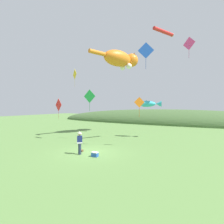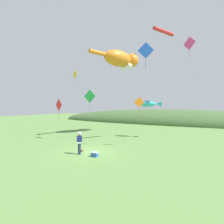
{
  "view_description": "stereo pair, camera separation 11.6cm",
  "coord_description": "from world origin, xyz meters",
  "px_view_note": "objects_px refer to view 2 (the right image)",
  "views": [
    {
      "loc": [
        8.58,
        -11.59,
        3.81
      ],
      "look_at": [
        0.0,
        4.0,
        3.23
      ],
      "focal_mm": 28.0,
      "sensor_mm": 36.0,
      "label": 1
    },
    {
      "loc": [
        8.68,
        -11.54,
        3.81
      ],
      "look_at": [
        0.0,
        4.0,
        3.23
      ],
      "focal_mm": 28.0,
      "sensor_mm": 36.0,
      "label": 2
    }
  ],
  "objects_px": {
    "kite_spool": "(82,151)",
    "kite_tube_streamer": "(164,32)",
    "kite_diamond_orange": "(139,102)",
    "kite_giant_cat": "(121,59)",
    "kite_diamond_pink": "(189,43)",
    "kite_diamond_green": "(90,96)",
    "kite_diamond_red": "(59,105)",
    "kite_diamond_gold": "(75,74)",
    "kite_diamond_blue": "(146,51)",
    "festival_attendant": "(79,142)",
    "picnic_cooler": "(94,154)",
    "kite_fish_windsock": "(150,104)"
  },
  "relations": [
    {
      "from": "kite_spool",
      "to": "kite_diamond_pink",
      "type": "distance_m",
      "value": 16.31
    },
    {
      "from": "kite_spool",
      "to": "kite_tube_streamer",
      "type": "relative_size",
      "value": 0.07
    },
    {
      "from": "picnic_cooler",
      "to": "kite_diamond_red",
      "type": "xyz_separation_m",
      "value": [
        -7.74,
        3.89,
        3.79
      ]
    },
    {
      "from": "kite_diamond_orange",
      "to": "picnic_cooler",
      "type": "bearing_deg",
      "value": -111.9
    },
    {
      "from": "kite_giant_cat",
      "to": "kite_diamond_blue",
      "type": "distance_m",
      "value": 9.22
    },
    {
      "from": "kite_fish_windsock",
      "to": "kite_spool",
      "type": "bearing_deg",
      "value": -107.41
    },
    {
      "from": "kite_diamond_gold",
      "to": "kite_diamond_blue",
      "type": "xyz_separation_m",
      "value": [
        9.5,
        -1.58,
        1.01
      ]
    },
    {
      "from": "kite_giant_cat",
      "to": "kite_diamond_green",
      "type": "relative_size",
      "value": 3.26
    },
    {
      "from": "festival_attendant",
      "to": "picnic_cooler",
      "type": "relative_size",
      "value": 3.52
    },
    {
      "from": "kite_diamond_green",
      "to": "picnic_cooler",
      "type": "bearing_deg",
      "value": -50.68
    },
    {
      "from": "kite_tube_streamer",
      "to": "kite_diamond_gold",
      "type": "xyz_separation_m",
      "value": [
        -10.2,
        -2.17,
        -3.89
      ]
    },
    {
      "from": "kite_diamond_blue",
      "to": "kite_diamond_green",
      "type": "distance_m",
      "value": 7.95
    },
    {
      "from": "festival_attendant",
      "to": "kite_diamond_blue",
      "type": "distance_m",
      "value": 9.72
    },
    {
      "from": "kite_diamond_gold",
      "to": "kite_spool",
      "type": "bearing_deg",
      "value": -44.79
    },
    {
      "from": "kite_diamond_orange",
      "to": "kite_diamond_green",
      "type": "relative_size",
      "value": 0.77
    },
    {
      "from": "kite_diamond_pink",
      "to": "kite_diamond_blue",
      "type": "bearing_deg",
      "value": -114.54
    },
    {
      "from": "festival_attendant",
      "to": "kite_giant_cat",
      "type": "distance_m",
      "value": 14.75
    },
    {
      "from": "kite_diamond_orange",
      "to": "kite_diamond_green",
      "type": "xyz_separation_m",
      "value": [
        -6.19,
        0.71,
        0.77
      ]
    },
    {
      "from": "kite_fish_windsock",
      "to": "kite_tube_streamer",
      "type": "bearing_deg",
      "value": -43.99
    },
    {
      "from": "festival_attendant",
      "to": "kite_diamond_pink",
      "type": "height_order",
      "value": "kite_diamond_pink"
    },
    {
      "from": "kite_diamond_blue",
      "to": "festival_attendant",
      "type": "bearing_deg",
      "value": -133.0
    },
    {
      "from": "kite_spool",
      "to": "kite_diamond_green",
      "type": "distance_m",
      "value": 7.19
    },
    {
      "from": "kite_spool",
      "to": "kite_diamond_pink",
      "type": "height_order",
      "value": "kite_diamond_pink"
    },
    {
      "from": "kite_diamond_red",
      "to": "kite_diamond_orange",
      "type": "relative_size",
      "value": 1.27
    },
    {
      "from": "kite_spool",
      "to": "kite_diamond_blue",
      "type": "xyz_separation_m",
      "value": [
        4.32,
        3.56,
        8.62
      ]
    },
    {
      "from": "kite_diamond_red",
      "to": "kite_diamond_gold",
      "type": "height_order",
      "value": "kite_diamond_gold"
    },
    {
      "from": "festival_attendant",
      "to": "kite_diamond_pink",
      "type": "xyz_separation_m",
      "value": [
        6.9,
        10.65,
        9.87
      ]
    },
    {
      "from": "kite_diamond_orange",
      "to": "kite_spool",
      "type": "bearing_deg",
      "value": -132.4
    },
    {
      "from": "kite_fish_windsock",
      "to": "kite_giant_cat",
      "type": "bearing_deg",
      "value": 165.21
    },
    {
      "from": "picnic_cooler",
      "to": "kite_fish_windsock",
      "type": "distance_m",
      "value": 10.81
    },
    {
      "from": "kite_spool",
      "to": "kite_fish_windsock",
      "type": "xyz_separation_m",
      "value": [
        2.93,
        9.34,
        4.02
      ]
    },
    {
      "from": "kite_diamond_gold",
      "to": "kite_diamond_orange",
      "type": "distance_m",
      "value": 9.54
    },
    {
      "from": "kite_diamond_red",
      "to": "kite_diamond_gold",
      "type": "bearing_deg",
      "value": 66.99
    },
    {
      "from": "kite_fish_windsock",
      "to": "kite_diamond_blue",
      "type": "bearing_deg",
      "value": -76.48
    },
    {
      "from": "kite_diamond_pink",
      "to": "kite_diamond_orange",
      "type": "relative_size",
      "value": 1.27
    },
    {
      "from": "kite_fish_windsock",
      "to": "kite_diamond_orange",
      "type": "relative_size",
      "value": 1.53
    },
    {
      "from": "kite_tube_streamer",
      "to": "kite_diamond_blue",
      "type": "height_order",
      "value": "kite_tube_streamer"
    },
    {
      "from": "festival_attendant",
      "to": "kite_diamond_orange",
      "type": "distance_m",
      "value": 6.52
    },
    {
      "from": "kite_tube_streamer",
      "to": "kite_diamond_pink",
      "type": "distance_m",
      "value": 3.52
    },
    {
      "from": "kite_spool",
      "to": "picnic_cooler",
      "type": "xyz_separation_m",
      "value": [
        1.75,
        -0.66,
        0.08
      ]
    },
    {
      "from": "kite_giant_cat",
      "to": "kite_diamond_green",
      "type": "distance_m",
      "value": 8.05
    },
    {
      "from": "kite_diamond_pink",
      "to": "kite_diamond_orange",
      "type": "bearing_deg",
      "value": -121.18
    },
    {
      "from": "kite_tube_streamer",
      "to": "festival_attendant",
      "type": "bearing_deg",
      "value": -120.32
    },
    {
      "from": "kite_fish_windsock",
      "to": "kite_diamond_blue",
      "type": "distance_m",
      "value": 7.51
    },
    {
      "from": "kite_diamond_pink",
      "to": "kite_diamond_red",
      "type": "bearing_deg",
      "value": -153.1
    },
    {
      "from": "festival_attendant",
      "to": "kite_diamond_gold",
      "type": "height_order",
      "value": "kite_diamond_gold"
    },
    {
      "from": "kite_fish_windsock",
      "to": "kite_diamond_pink",
      "type": "distance_m",
      "value": 7.99
    },
    {
      "from": "kite_spool",
      "to": "kite_giant_cat",
      "type": "distance_m",
      "value": 14.76
    },
    {
      "from": "kite_giant_cat",
      "to": "kite_diamond_pink",
      "type": "height_order",
      "value": "kite_giant_cat"
    },
    {
      "from": "kite_fish_windsock",
      "to": "kite_diamond_red",
      "type": "bearing_deg",
      "value": -145.62
    }
  ]
}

